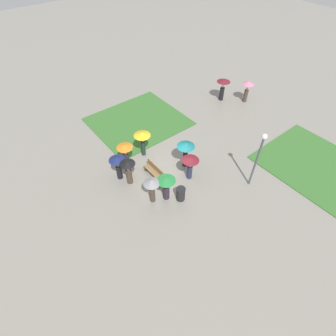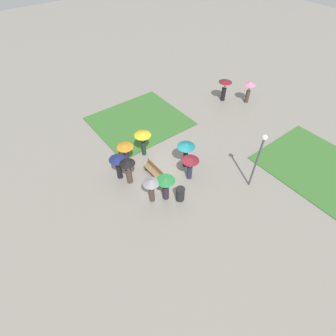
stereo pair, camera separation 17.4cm
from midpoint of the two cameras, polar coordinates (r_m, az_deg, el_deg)
ground_plane at (r=17.18m, az=-0.82°, el=-1.47°), size 90.00×90.00×0.00m
lawn_patch_near at (r=21.72m, az=-6.71°, el=10.07°), size 6.36×6.97×0.06m
lawn_patch_far at (r=20.32m, az=29.75°, el=0.24°), size 7.23×6.06×0.06m
park_bench at (r=16.71m, az=-2.97°, el=-0.89°), size 1.97×0.42×0.90m
lamp_post at (r=15.64m, az=18.86°, el=3.00°), size 0.32×0.32×3.98m
trash_bin at (r=15.55m, az=2.45°, el=-5.66°), size 0.56×0.56×0.93m
crowd_person_teal at (r=16.76m, az=3.59°, el=4.36°), size 1.17×1.17×1.96m
crowd_person_black at (r=16.03m, az=-8.99°, el=-0.09°), size 0.95×0.95×1.88m
crowd_person_green at (r=15.00m, az=-0.74°, el=-3.50°), size 1.09×1.09×1.78m
crowd_person_grey at (r=14.83m, az=-3.89°, el=-3.88°), size 0.96×0.96×1.82m
crowd_person_navy at (r=16.45m, az=-11.16°, el=0.82°), size 1.02×1.02×1.78m
crowd_person_maroon at (r=16.17m, az=4.56°, el=0.97°), size 1.08×1.08×1.74m
crowd_person_yellow at (r=17.65m, az=-5.89°, el=6.66°), size 1.13×1.13×1.96m
crowd_person_orange at (r=17.19m, az=-9.59°, el=3.70°), size 1.06×1.06×1.76m
lone_walker_far_path at (r=24.19m, az=11.64°, el=17.02°), size 1.15×1.15×1.91m
lone_walker_mid_plaza at (r=24.40m, az=16.71°, el=16.47°), size 0.98×0.98×1.92m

